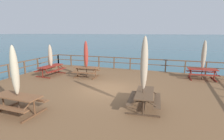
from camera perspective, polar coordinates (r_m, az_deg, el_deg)
The scene contains 14 objects.
ground_plane at distance 10.98m, azimuth -1.60°, elevation -9.27°, with size 600.00×600.00×0.00m, color #2D5B6B.
wooden_deck at distance 10.87m, azimuth -1.61°, elevation -7.75°, with size 15.88×12.36×0.62m, color brown.
railing_waterside_far at distance 16.21m, azimuth 5.91°, elevation 2.71°, with size 15.68×0.10×1.09m.
railing_side_left at distance 15.12m, azimuth -30.47°, elevation 0.35°, with size 0.10×12.16×1.09m.
picnic_table_back_right at distance 8.15m, azimuth 10.50°, elevation -8.43°, with size 1.55×2.01×0.78m.
picnic_table_front_left at distance 8.62m, azimuth -28.21°, elevation -8.52°, with size 2.15×1.45×0.78m.
picnic_table_mid_centre at distance 14.92m, azimuth -19.20°, elevation 0.58°, with size 1.54×2.26×0.78m.
picnic_table_mid_right at distance 14.49m, azimuth 27.17°, elevation -0.45°, with size 2.11×1.57×0.78m.
picnic_table_back_left at distance 13.69m, azimuth -8.27°, elevation 0.10°, with size 1.96×1.53×0.78m.
patio_umbrella_tall_back_left at distance 7.70m, azimuth 10.37°, elevation 2.01°, with size 0.32×0.32×3.25m.
patio_umbrella_short_back at distance 8.26m, azimuth -28.95°, elevation -0.21°, with size 0.32×0.32×2.90m.
patio_umbrella_short_mid at distance 14.82m, azimuth -19.30°, elevation 4.36°, with size 0.32×0.32×2.44m.
patio_umbrella_tall_back_right at distance 14.25m, azimuth 27.57°, elevation 4.42°, with size 0.32×0.32×2.84m.
patio_umbrella_tall_mid_left at distance 13.48m, azimuth -8.40°, elevation 5.04°, with size 0.32×0.32×2.75m.
Camera 1 is at (3.62, -9.55, 4.02)m, focal length 28.28 mm.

